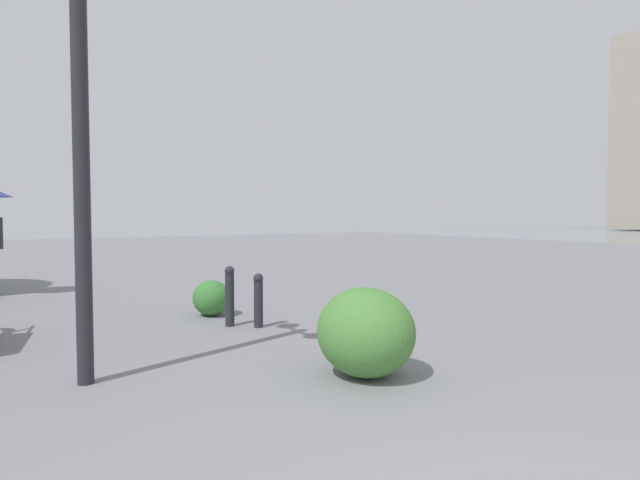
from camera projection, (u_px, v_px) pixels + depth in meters
lamppost at (79, 70)px, 4.58m from camera, size 0.98×0.28×4.10m
bollard_near at (258, 299)px, 7.05m from camera, size 0.13×0.13×0.72m
bollard_mid at (230, 295)px, 7.13m from camera, size 0.13×0.13×0.81m
shrub_low at (212, 298)px, 7.88m from camera, size 0.61×0.55×0.52m
shrub_round at (366, 332)px, 4.90m from camera, size 0.97×0.87×0.82m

